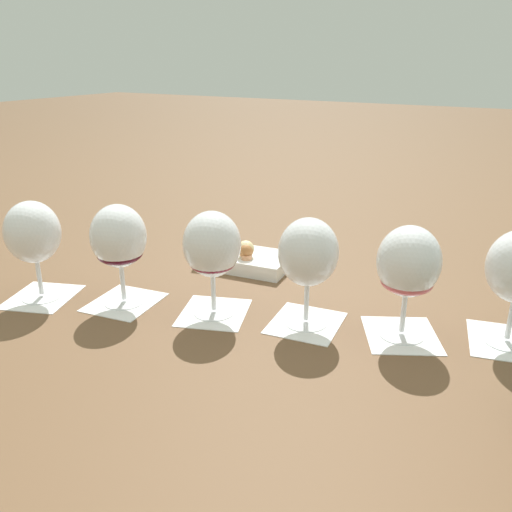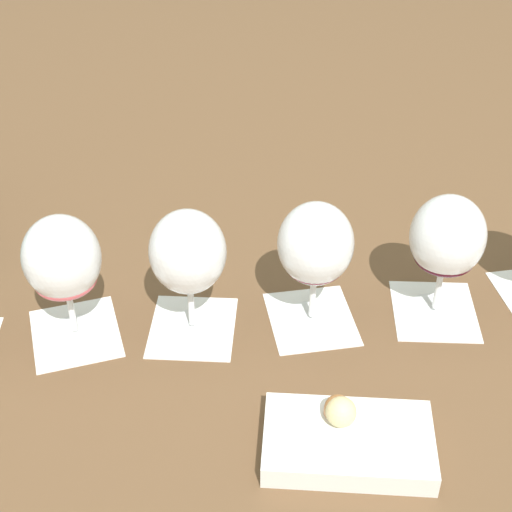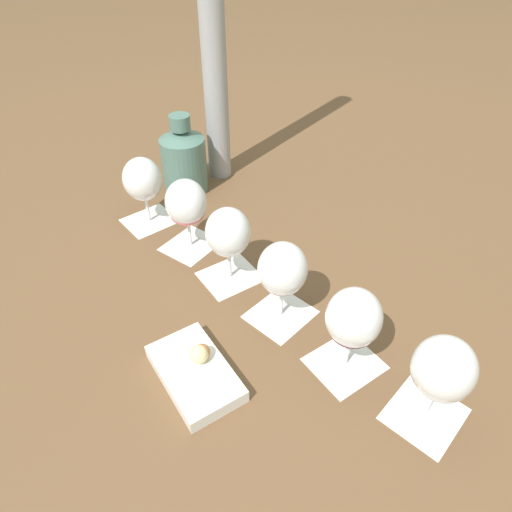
# 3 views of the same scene
# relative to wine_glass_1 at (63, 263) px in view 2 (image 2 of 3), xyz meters

# --- Properties ---
(ground_plane) EXTENTS (8.00, 8.00, 0.00)m
(ground_plane) POSITION_rel_wine_glass_1_xyz_m (0.22, 0.06, -0.11)
(ground_plane) COLOR brown
(tasting_card_1) EXTENTS (0.15, 0.15, 0.00)m
(tasting_card_1) POSITION_rel_wine_glass_1_xyz_m (0.00, 0.00, -0.11)
(tasting_card_1) COLOR white
(tasting_card_1) RESTS_ON ground_plane
(tasting_card_2) EXTENTS (0.12, 0.13, 0.00)m
(tasting_card_2) POSITION_rel_wine_glass_1_xyz_m (0.14, 0.03, -0.11)
(tasting_card_2) COLOR white
(tasting_card_2) RESTS_ON ground_plane
(tasting_card_3) EXTENTS (0.14, 0.15, 0.00)m
(tasting_card_3) POSITION_rel_wine_glass_1_xyz_m (0.29, 0.08, -0.11)
(tasting_card_3) COLOR white
(tasting_card_3) RESTS_ON ground_plane
(tasting_card_4) EXTENTS (0.12, 0.13, 0.00)m
(tasting_card_4) POSITION_rel_wine_glass_1_xyz_m (0.44, 0.12, -0.11)
(tasting_card_4) COLOR white
(tasting_card_4) RESTS_ON ground_plane
(wine_glass_1) EXTENTS (0.09, 0.09, 0.17)m
(wine_glass_1) POSITION_rel_wine_glass_1_xyz_m (0.00, 0.00, 0.00)
(wine_glass_1) COLOR white
(wine_glass_1) RESTS_ON tasting_card_1
(wine_glass_2) EXTENTS (0.09, 0.09, 0.17)m
(wine_glass_2) POSITION_rel_wine_glass_1_xyz_m (0.14, 0.03, -0.00)
(wine_glass_2) COLOR white
(wine_glass_2) RESTS_ON tasting_card_2
(wine_glass_3) EXTENTS (0.09, 0.09, 0.17)m
(wine_glass_3) POSITION_rel_wine_glass_1_xyz_m (0.29, 0.08, -0.00)
(wine_glass_3) COLOR white
(wine_glass_3) RESTS_ON tasting_card_3
(wine_glass_4) EXTENTS (0.09, 0.09, 0.17)m
(wine_glass_4) POSITION_rel_wine_glass_1_xyz_m (0.44, 0.12, -0.00)
(wine_glass_4) COLOR white
(wine_glass_4) RESTS_ON tasting_card_4
(snack_dish) EXTENTS (0.19, 0.12, 0.06)m
(snack_dish) POSITION_rel_wine_glass_1_xyz_m (0.35, -0.13, -0.10)
(snack_dish) COLOR white
(snack_dish) RESTS_ON ground_plane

